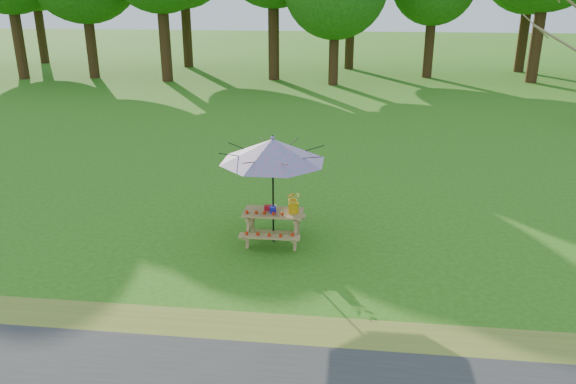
# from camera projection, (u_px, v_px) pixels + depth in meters

# --- Properties ---
(ground) EXTENTS (120.00, 120.00, 0.00)m
(ground) POSITION_uv_depth(u_px,v_px,m) (325.00, 255.00, 10.97)
(ground) COLOR #336813
(ground) RESTS_ON ground
(drygrass_strip) EXTENTS (120.00, 1.20, 0.01)m
(drygrass_strip) POSITION_uv_depth(u_px,v_px,m) (315.00, 339.00, 8.35)
(drygrass_strip) COLOR olive
(drygrass_strip) RESTS_ON ground
(picnic_table) EXTENTS (1.20, 1.32, 0.67)m
(picnic_table) POSITION_uv_depth(u_px,v_px,m) (273.00, 227.00, 11.44)
(picnic_table) COLOR #AC7D4D
(picnic_table) RESTS_ON ground
(patio_umbrella) EXTENTS (2.77, 2.77, 2.25)m
(patio_umbrella) POSITION_uv_depth(u_px,v_px,m) (273.00, 150.00, 10.89)
(patio_umbrella) COLOR black
(patio_umbrella) RESTS_ON ground
(produce_bins) EXTENTS (0.26, 0.37, 0.13)m
(produce_bins) POSITION_uv_depth(u_px,v_px,m) (271.00, 208.00, 11.33)
(produce_bins) COLOR red
(produce_bins) RESTS_ON picnic_table
(tomatoes_row) EXTENTS (0.77, 0.13, 0.07)m
(tomatoes_row) POSITION_uv_depth(u_px,v_px,m) (265.00, 213.00, 11.16)
(tomatoes_row) COLOR red
(tomatoes_row) RESTS_ON picnic_table
(flower_bucket) EXTENTS (0.32, 0.29, 0.46)m
(flower_bucket) POSITION_uv_depth(u_px,v_px,m) (293.00, 201.00, 11.17)
(flower_bucket) COLOR orange
(flower_bucket) RESTS_ON picnic_table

